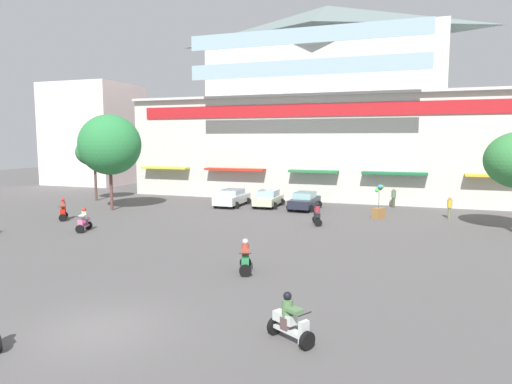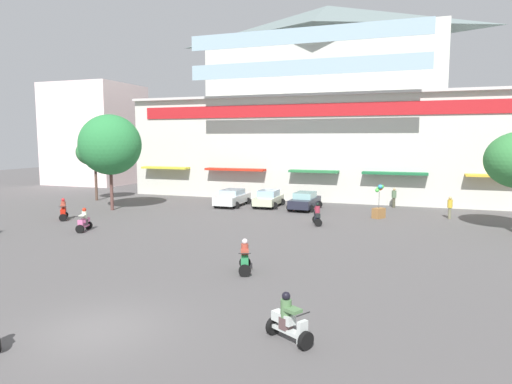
{
  "view_description": "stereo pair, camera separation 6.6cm",
  "coord_description": "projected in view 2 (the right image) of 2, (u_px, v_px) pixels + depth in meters",
  "views": [
    {
      "loc": [
        8.9,
        -10.89,
        5.81
      ],
      "look_at": [
        -0.98,
        17.25,
        2.3
      ],
      "focal_mm": 31.87,
      "sensor_mm": 36.0,
      "label": 1
    },
    {
      "loc": [
        8.97,
        -10.86,
        5.81
      ],
      "look_at": [
        -0.98,
        17.25,
        2.3
      ],
      "focal_mm": 31.87,
      "sensor_mm": 36.0,
      "label": 2
    }
  ],
  "objects": [
    {
      "name": "balloon_vendor_cart",
      "position": [
        379.0,
        206.0,
        33.26
      ],
      "size": [
        0.98,
        1.08,
        2.5
      ],
      "color": "olive",
      "rests_on": "ground"
    },
    {
      "name": "scooter_rider_5",
      "position": [
        84.0,
        222.0,
        28.62
      ],
      "size": [
        0.87,
        1.45,
        1.48
      ],
      "color": "black",
      "rests_on": "ground"
    },
    {
      "name": "scooter_rider_1",
      "position": [
        317.0,
        216.0,
        30.7
      ],
      "size": [
        0.95,
        1.52,
        1.54
      ],
      "color": "black",
      "rests_on": "ground"
    },
    {
      "name": "plaza_tree_2",
      "position": [
        110.0,
        145.0,
        36.52
      ],
      "size": [
        5.18,
        4.52,
        7.75
      ],
      "color": "brown",
      "rests_on": "ground"
    },
    {
      "name": "pedestrian_0",
      "position": [
        450.0,
        206.0,
        33.0
      ],
      "size": [
        0.36,
        0.36,
        1.65
      ],
      "color": "#726F55",
      "rests_on": "ground"
    },
    {
      "name": "colonial_building",
      "position": [
        325.0,
        116.0,
        46.14
      ],
      "size": [
        37.65,
        15.22,
        19.0
      ],
      "color": "silver",
      "rests_on": "ground"
    },
    {
      "name": "parked_car_2",
      "position": [
        305.0,
        201.0,
        37.38
      ],
      "size": [
        2.41,
        4.29,
        1.44
      ],
      "color": "#212332",
      "rests_on": "ground"
    },
    {
      "name": "scooter_rider_0",
      "position": [
        288.0,
        322.0,
        13.01
      ],
      "size": [
        1.52,
        1.18,
        1.45
      ],
      "color": "black",
      "rests_on": "ground"
    },
    {
      "name": "scooter_rider_4",
      "position": [
        64.0,
        211.0,
        32.59
      ],
      "size": [
        1.24,
        1.4,
        1.57
      ],
      "color": "black",
      "rests_on": "ground"
    },
    {
      "name": "scooter_rider_2",
      "position": [
        245.0,
        259.0,
        19.8
      ],
      "size": [
        0.98,
        1.52,
        1.48
      ],
      "color": "black",
      "rests_on": "ground"
    },
    {
      "name": "pedestrian_1",
      "position": [
        394.0,
        196.0,
        38.35
      ],
      "size": [
        0.54,
        0.54,
        1.69
      ],
      "color": "#484736",
      "rests_on": "ground"
    },
    {
      "name": "plaza_tree_0",
      "position": [
        95.0,
        152.0,
        42.48
      ],
      "size": [
        3.36,
        3.42,
        5.86
      ],
      "color": "brown",
      "rests_on": "ground"
    },
    {
      "name": "parked_car_1",
      "position": [
        268.0,
        198.0,
        38.83
      ],
      "size": [
        2.38,
        3.93,
        1.45
      ],
      "color": "beige",
      "rests_on": "ground"
    },
    {
      "name": "flank_building_left",
      "position": [
        96.0,
        135.0,
        59.14
      ],
      "size": [
        10.1,
        9.42,
        12.69
      ],
      "color": "#F5D9D7",
      "rests_on": "ground"
    },
    {
      "name": "parked_car_0",
      "position": [
        232.0,
        197.0,
        39.36
      ],
      "size": [
        2.43,
        4.44,
        1.45
      ],
      "color": "silver",
      "rests_on": "ground"
    },
    {
      "name": "ground_plane",
      "position": [
        247.0,
        241.0,
        25.99
      ],
      "size": [
        128.0,
        128.0,
        0.0
      ],
      "primitive_type": "plane",
      "color": "#545151"
    }
  ]
}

